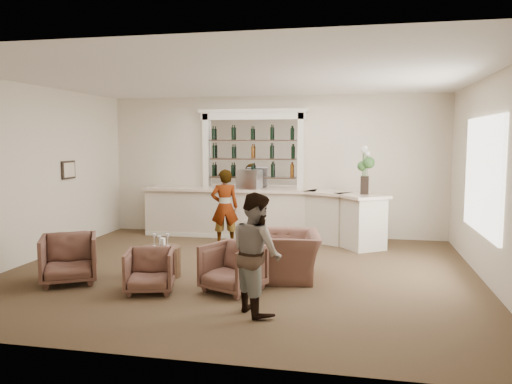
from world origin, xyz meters
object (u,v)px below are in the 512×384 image
espresso_machine (249,179)px  armchair_center (150,271)px  armchair_right (233,268)px  flower_vase (365,167)px  bar_counter (263,214)px  sommelier (225,207)px  cocktail_table (161,261)px  armchair_left (69,259)px  armchair_far (288,255)px  guest (256,253)px

espresso_machine → armchair_center: bearing=-88.3°
armchair_right → flower_vase: flower_vase is taller
bar_counter → armchair_right: size_ratio=7.15×
sommelier → espresso_machine: (0.37, 0.82, 0.54)m
bar_counter → cocktail_table: (-1.07, -3.52, -0.32)m
armchair_center → espresso_machine: espresso_machine is taller
armchair_left → armchair_far: size_ratio=0.73×
armchair_left → flower_vase: size_ratio=0.85×
bar_counter → espresso_machine: size_ratio=11.20×
flower_vase → guest: bearing=-107.9°
sommelier → espresso_machine: sommelier is taller
guest → espresso_machine: bearing=-24.8°
armchair_far → flower_vase: bearing=145.2°
cocktail_table → sommelier: 2.79m
cocktail_table → guest: guest is taller
armchair_right → flower_vase: 4.27m
espresso_machine → sommelier: bearing=-105.3°
armchair_far → flower_vase: size_ratio=1.16×
sommelier → armchair_center: (-0.20, -3.55, -0.50)m
bar_counter → armchair_right: (0.32, -4.08, -0.21)m
armchair_left → espresso_machine: (2.03, 4.18, 0.98)m
sommelier → flower_vase: bearing=166.1°
cocktail_table → espresso_machine: size_ratio=1.32×
armchair_far → flower_vase: (1.24, 2.66, 1.32)m
sommelier → espresso_machine: 1.05m
cocktail_table → sommelier: (0.37, 2.71, 0.57)m
armchair_center → armchair_far: armchair_far is taller
armchair_right → espresso_machine: size_ratio=1.57×
armchair_right → guest: bearing=-32.8°
bar_counter → flower_vase: (2.27, -0.53, 1.13)m
bar_counter → armchair_far: size_ratio=4.90×
armchair_far → espresso_machine: bearing=-166.8°
guest → armchair_left: guest is taller
bar_counter → sommelier: bearing=-130.6°
espresso_machine → bar_counter: bearing=7.1°
sommelier → guest: 4.38m
cocktail_table → armchair_right: (1.39, -0.56, 0.11)m
guest → armchair_far: guest is taller
sommelier → flower_vase: (2.97, 0.28, 0.88)m
armchair_far → espresso_machine: size_ratio=2.29×
cocktail_table → armchair_center: bearing=-78.0°
sommelier → armchair_center: bearing=67.5°
sommelier → cocktail_table: bearing=62.7°
flower_vase → armchair_far: bearing=-115.0°
armchair_center → guest: bearing=-33.4°
bar_counter → sommelier: (-0.70, -0.81, 0.25)m
armchair_left → armchair_far: bearing=-12.9°
bar_counter → flower_vase: size_ratio=5.71×
cocktail_table → armchair_left: (-1.28, -0.65, 0.14)m
sommelier → armchair_left: bearing=44.3°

